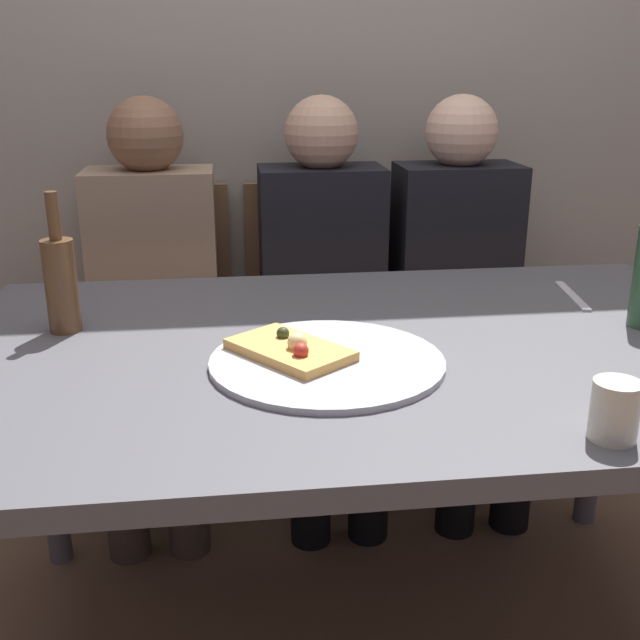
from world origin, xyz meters
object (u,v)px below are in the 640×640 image
(dining_table, at_px, (368,377))
(chair_right, at_px, (445,306))
(beer_bottle, at_px, (61,281))
(guest_in_beanie, at_px, (325,286))
(table_knife, at_px, (572,296))
(guest_by_wall, at_px, (462,281))
(pizza_tray, at_px, (327,362))
(guest_in_sweater, at_px, (153,292))
(chair_middle, at_px, (319,311))
(pizza_slice_last, at_px, (291,349))
(tumbler_near, at_px, (615,411))
(chair_left, at_px, (160,317))

(dining_table, relative_size, chair_right, 1.76)
(beer_bottle, xyz_separation_m, guest_in_beanie, (0.60, 0.61, -0.21))
(beer_bottle, bearing_deg, table_knife, 4.65)
(beer_bottle, height_order, table_knife, beer_bottle)
(dining_table, relative_size, beer_bottle, 5.70)
(beer_bottle, distance_m, table_knife, 1.11)
(table_knife, height_order, guest_by_wall, guest_by_wall)
(pizza_tray, relative_size, guest_in_sweater, 0.36)
(guest_in_sweater, bearing_deg, dining_table, 122.07)
(pizza_tray, distance_m, beer_bottle, 0.56)
(guest_by_wall, bearing_deg, table_knife, 99.99)
(dining_table, bearing_deg, guest_by_wall, 60.50)
(chair_middle, bearing_deg, guest_in_sweater, 17.19)
(pizza_slice_last, bearing_deg, dining_table, 25.38)
(tumbler_near, bearing_deg, beer_bottle, 146.46)
(chair_right, bearing_deg, table_knife, 97.76)
(pizza_slice_last, relative_size, chair_right, 0.28)
(chair_middle, bearing_deg, table_knife, 126.78)
(pizza_slice_last, xyz_separation_m, guest_by_wall, (0.58, 0.83, -0.13))
(tumbler_near, bearing_deg, guest_in_beanie, 102.24)
(tumbler_near, bearing_deg, chair_right, 83.41)
(guest_in_sweater, bearing_deg, beer_bottle, 79.31)
(beer_bottle, bearing_deg, pizza_slice_last, -26.94)
(chair_middle, height_order, chair_right, same)
(tumbler_near, bearing_deg, pizza_slice_last, 140.70)
(guest_in_sweater, relative_size, guest_by_wall, 1.00)
(pizza_tray, bearing_deg, guest_in_beanie, 82.64)
(table_knife, bearing_deg, tumbler_near, -12.09)
(pizza_slice_last, xyz_separation_m, beer_bottle, (-0.43, 0.22, 0.08))
(chair_right, bearing_deg, tumbler_near, 83.41)
(dining_table, bearing_deg, tumbler_near, -57.27)
(guest_in_sweater, height_order, guest_by_wall, same)
(pizza_tray, xyz_separation_m, table_knife, (0.61, 0.33, -0.00))
(chair_middle, bearing_deg, pizza_slice_last, 79.99)
(tumbler_near, relative_size, chair_left, 0.10)
(dining_table, relative_size, guest_in_beanie, 1.36)
(dining_table, relative_size, guest_in_sweater, 1.36)
(tumbler_near, xyz_separation_m, table_knife, (0.25, 0.66, -0.04))
(chair_right, relative_size, guest_by_wall, 0.77)
(pizza_slice_last, relative_size, guest_by_wall, 0.22)
(guest_in_beanie, height_order, guest_by_wall, same)
(chair_left, bearing_deg, guest_in_beanie, 162.81)
(guest_in_sweater, bearing_deg, tumbler_near, 122.31)
(guest_in_sweater, xyz_separation_m, guest_in_beanie, (0.49, 0.00, 0.00))
(table_knife, distance_m, chair_right, 0.72)
(pizza_slice_last, distance_m, chair_left, 1.06)
(chair_left, height_order, guest_in_sweater, guest_in_sweater)
(dining_table, distance_m, beer_bottle, 0.63)
(chair_left, relative_size, guest_in_beanie, 0.77)
(pizza_tray, xyz_separation_m, guest_in_beanie, (0.11, 0.85, -0.11))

